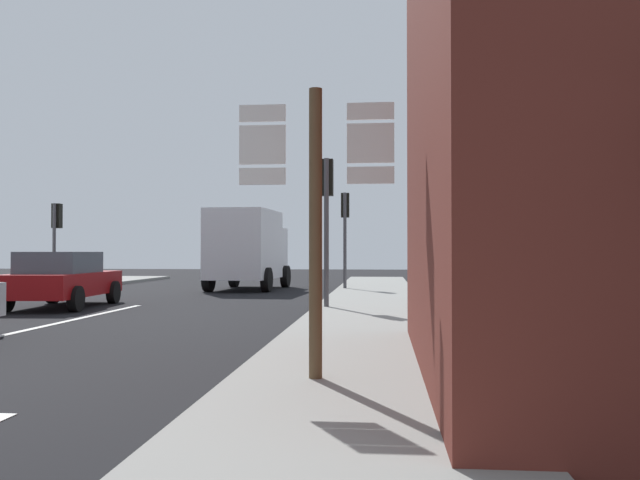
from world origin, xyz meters
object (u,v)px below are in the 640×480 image
(sedan_far, at_px, (62,279))
(traffic_light_near_right, at_px, (327,199))
(route_sign_post, at_px, (316,210))
(traffic_light_far_right, at_px, (345,219))
(delivery_truck, at_px, (248,247))
(traffic_light_far_left, at_px, (56,227))

(sedan_far, distance_m, traffic_light_near_right, 7.35)
(route_sign_post, height_order, traffic_light_far_right, traffic_light_far_right)
(sedan_far, relative_size, delivery_truck, 0.84)
(delivery_truck, relative_size, traffic_light_far_left, 1.58)
(sedan_far, bearing_deg, traffic_light_far_left, 118.15)
(traffic_light_near_right, relative_size, traffic_light_far_right, 1.03)
(traffic_light_near_right, height_order, traffic_light_far_left, traffic_light_near_right)
(sedan_far, height_order, traffic_light_far_right, traffic_light_far_right)
(sedan_far, distance_m, traffic_light_far_left, 7.57)
(sedan_far, relative_size, traffic_light_far_right, 1.18)
(traffic_light_near_right, bearing_deg, sedan_far, 175.40)
(traffic_light_near_right, height_order, traffic_light_far_right, traffic_light_near_right)
(traffic_light_far_right, height_order, traffic_light_far_left, traffic_light_far_right)
(sedan_far, height_order, route_sign_post, route_sign_post)
(delivery_truck, bearing_deg, traffic_light_far_right, -14.43)
(delivery_truck, relative_size, traffic_light_far_right, 1.40)
(traffic_light_far_right, bearing_deg, delivery_truck, 165.57)
(route_sign_post, xyz_separation_m, traffic_light_far_left, (-11.18, 16.39, 0.49))
(delivery_truck, relative_size, traffic_light_near_right, 1.36)
(delivery_truck, distance_m, route_sign_post, 19.06)
(delivery_truck, bearing_deg, traffic_light_far_left, -162.33)
(route_sign_post, bearing_deg, traffic_light_far_right, 92.10)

